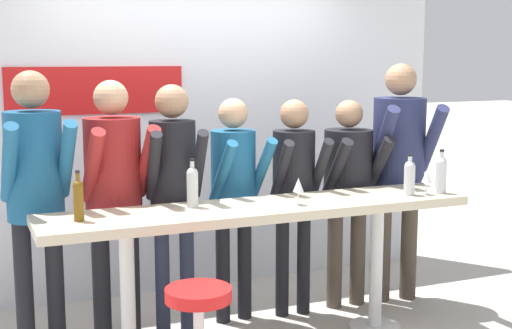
# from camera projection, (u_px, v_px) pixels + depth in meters

# --- Properties ---
(back_wall) EXTENTS (4.42, 0.12, 2.42)m
(back_wall) POSITION_uv_depth(u_px,v_px,m) (191.00, 141.00, 5.82)
(back_wall) COLOR silver
(back_wall) RESTS_ON ground_plane
(tasting_table) EXTENTS (2.82, 0.56, 0.96)m
(tasting_table) POSITION_uv_depth(u_px,v_px,m) (261.00, 226.00, 4.58)
(tasting_table) COLOR beige
(tasting_table) RESTS_ON ground_plane
(bar_stool) EXTENTS (0.38, 0.38, 0.67)m
(bar_stool) POSITION_uv_depth(u_px,v_px,m) (199.00, 328.00, 3.87)
(bar_stool) COLOR silver
(bar_stool) RESTS_ON ground_plane
(person_far_left) EXTENTS (0.45, 0.58, 1.82)m
(person_far_left) POSITION_uv_depth(u_px,v_px,m) (35.00, 179.00, 4.51)
(person_far_left) COLOR black
(person_far_left) RESTS_ON ground_plane
(person_left) EXTENTS (0.48, 0.58, 1.75)m
(person_left) POSITION_uv_depth(u_px,v_px,m) (114.00, 181.00, 4.72)
(person_left) COLOR black
(person_left) RESTS_ON ground_plane
(person_center_left) EXTENTS (0.41, 0.54, 1.72)m
(person_center_left) POSITION_uv_depth(u_px,v_px,m) (173.00, 179.00, 4.78)
(person_center_left) COLOR #23283D
(person_center_left) RESTS_ON ground_plane
(person_center) EXTENTS (0.41, 0.52, 1.62)m
(person_center) POSITION_uv_depth(u_px,v_px,m) (234.00, 184.00, 5.05)
(person_center) COLOR black
(person_center) RESTS_ON ground_plane
(person_center_right) EXTENTS (0.39, 0.51, 1.60)m
(person_center_right) POSITION_uv_depth(u_px,v_px,m) (294.00, 182.00, 5.16)
(person_center_right) COLOR black
(person_center_right) RESTS_ON ground_plane
(person_right) EXTENTS (0.44, 0.52, 1.58)m
(person_right) POSITION_uv_depth(u_px,v_px,m) (348.00, 181.00, 5.36)
(person_right) COLOR #473D33
(person_right) RESTS_ON ground_plane
(person_far_right) EXTENTS (0.55, 0.66, 1.85)m
(person_far_right) POSITION_uv_depth(u_px,v_px,m) (399.00, 156.00, 5.47)
(person_far_right) COLOR #473D33
(person_far_right) RESTS_ON ground_plane
(wine_bottle_0) EXTENTS (0.08, 0.08, 0.28)m
(wine_bottle_0) POSITION_uv_depth(u_px,v_px,m) (409.00, 176.00, 4.86)
(wine_bottle_0) COLOR #B7BCC1
(wine_bottle_0) RESTS_ON tasting_table
(wine_bottle_1) EXTENTS (0.06, 0.06, 0.30)m
(wine_bottle_1) POSITION_uv_depth(u_px,v_px,m) (78.00, 198.00, 4.09)
(wine_bottle_1) COLOR brown
(wine_bottle_1) RESTS_ON tasting_table
(wine_bottle_2) EXTENTS (0.07, 0.07, 0.31)m
(wine_bottle_2) POSITION_uv_depth(u_px,v_px,m) (192.00, 185.00, 4.47)
(wine_bottle_2) COLOR #B7BCC1
(wine_bottle_2) RESTS_ON tasting_table
(wine_bottle_3) EXTENTS (0.07, 0.07, 0.31)m
(wine_bottle_3) POSITION_uv_depth(u_px,v_px,m) (441.00, 173.00, 4.92)
(wine_bottle_3) COLOR #B7BCC1
(wine_bottle_3) RESTS_ON tasting_table
(wine_glass_0) EXTENTS (0.07, 0.07, 0.18)m
(wine_glass_0) POSITION_uv_depth(u_px,v_px,m) (427.00, 177.00, 4.87)
(wine_glass_0) COLOR silver
(wine_glass_0) RESTS_ON tasting_table
(wine_glass_1) EXTENTS (0.07, 0.07, 0.18)m
(wine_glass_1) POSITION_uv_depth(u_px,v_px,m) (298.00, 186.00, 4.53)
(wine_glass_1) COLOR silver
(wine_glass_1) RESTS_ON tasting_table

